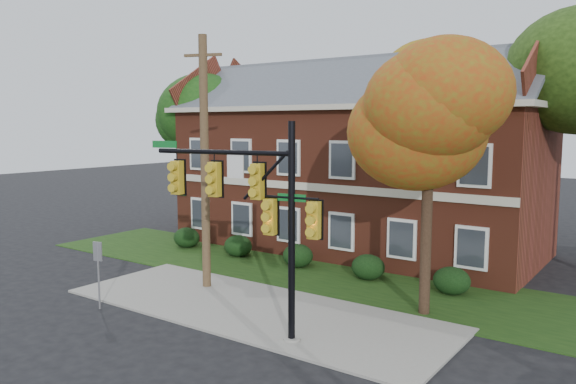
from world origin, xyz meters
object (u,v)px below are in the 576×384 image
Objects in this scene: hedge_center at (298,256)px; traffic_signal at (256,205)px; hedge_left at (238,246)px; tree_far_rear at (439,83)px; tree_left_rear at (202,119)px; hedge_right at (368,267)px; sign_post at (98,264)px; apartment_building at (356,151)px; tree_near_right at (435,115)px; hedge_far_right at (452,281)px; hedge_far_left at (187,238)px; utility_pole at (205,163)px.

traffic_signal is at bearing -64.16° from hedge_center.
tree_far_rear is (4.84, 13.09, 8.32)m from hedge_left.
traffic_signal is at bearing -41.09° from tree_left_rear.
sign_post is at bearing -124.01° from hedge_right.
apartment_building reaches higher than sign_post.
tree_far_rear reaches higher than hedge_center.
apartment_building is at bearing 64.31° from sign_post.
traffic_signal reaches higher than hedge_center.
tree_near_right is 0.97× the size of tree_left_rear.
hedge_center is at bearing 180.00° from hedge_far_right.
hedge_center is at bearing 0.00° from hedge_far_left.
hedge_far_left is 7.90m from tree_left_rear.
tree_far_rear reaches higher than hedge_left.
hedge_right is at bearing 81.23° from traffic_signal.
tree_far_rear is (1.34, 7.84, 3.86)m from apartment_building.
tree_near_right is (14.22, -2.83, 6.14)m from hedge_far_left.
hedge_left and hedge_far_right have the same top height.
tree_near_right reaches higher than hedge_far_right.
hedge_far_left is 17.61m from tree_far_rear.
tree_left_rear is 17.95m from traffic_signal.
hedge_left is 9.69m from tree_left_rear.
apartment_building is 10.97m from tree_near_right.
hedge_right is at bearing 0.00° from hedge_left.
hedge_center is 3.50m from hedge_right.
sign_post is at bearing -148.56° from tree_near_right.
tree_left_rear is 1.38× the size of traffic_signal.
traffic_signal reaches higher than sign_post.
hedge_right is 1.00× the size of hedge_far_right.
hedge_right is 0.59× the size of sign_post.
tree_left_rear is at bearing 157.64° from tree_near_right.
tree_near_right is 6.47m from traffic_signal.
sign_post is at bearing -61.98° from hedge_far_left.
hedge_center is at bearing 105.96° from traffic_signal.
sign_post is (-9.60, -5.87, -5.06)m from tree_near_right.
hedge_right is (3.50, 0.00, 0.00)m from hedge_center.
hedge_left is at bearing 165.19° from tree_near_right.
hedge_far_left is at bearing 168.73° from tree_near_right.
hedge_left is 0.12× the size of tree_far_rear.
hedge_right is at bearing -56.33° from apartment_building.
sign_post is at bearing -178.84° from traffic_signal.
tree_far_rear is 1.79× the size of traffic_signal.
traffic_signal is (0.14, -7.53, 3.48)m from hedge_right.
hedge_center is 9.90m from tree_near_right.
hedge_right is 0.12× the size of tree_far_rear.
utility_pole is at bearing -149.87° from hedge_far_right.
sign_post is (-9.37, -8.70, 1.08)m from hedge_far_right.
hedge_far_right is at bearing 0.00° from hedge_right.
traffic_signal is 0.67× the size of utility_pole.
hedge_far_left is at bearing -143.11° from apartment_building.
tree_far_rear is (-5.88, 15.93, 2.17)m from tree_near_right.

